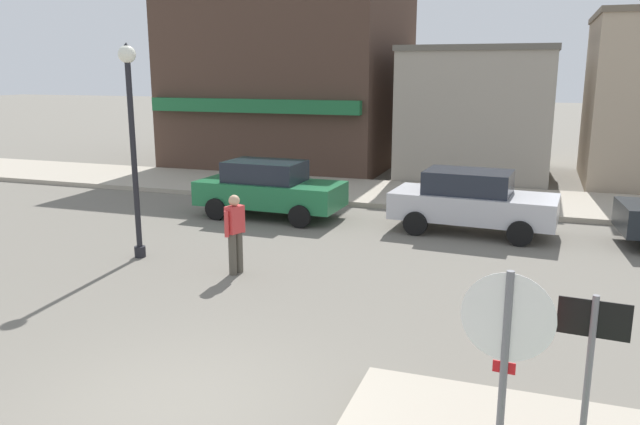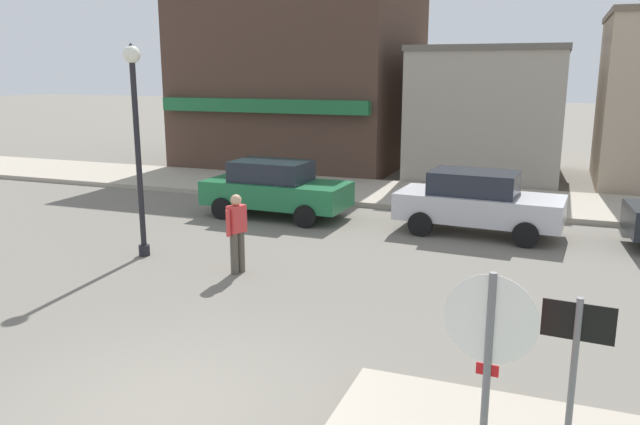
{
  "view_description": "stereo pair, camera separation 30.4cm",
  "coord_description": "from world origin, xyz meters",
  "px_view_note": "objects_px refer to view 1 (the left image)",
  "views": [
    {
      "loc": [
        3.89,
        -5.78,
        3.98
      ],
      "look_at": [
        0.32,
        4.5,
        1.5
      ],
      "focal_mm": 35.0,
      "sensor_mm": 36.0,
      "label": 1
    },
    {
      "loc": [
        4.18,
        -5.68,
        3.98
      ],
      "look_at": [
        0.32,
        4.5,
        1.5
      ],
      "focal_mm": 35.0,
      "sensor_mm": 36.0,
      "label": 2
    }
  ],
  "objects_px": {
    "one_way_sign": "(588,377)",
    "parked_car_nearest": "(269,188)",
    "stop_sign": "(505,355)",
    "pedestrian_crossing_near": "(235,232)",
    "lamp_post": "(131,121)",
    "parked_car_second": "(472,201)"
  },
  "relations": [
    {
      "from": "one_way_sign",
      "to": "parked_car_nearest",
      "type": "height_order",
      "value": "one_way_sign"
    },
    {
      "from": "stop_sign",
      "to": "parked_car_nearest",
      "type": "relative_size",
      "value": 0.57
    },
    {
      "from": "one_way_sign",
      "to": "pedestrian_crossing_near",
      "type": "xyz_separation_m",
      "value": [
        -6.1,
        5.17,
        -0.46
      ]
    },
    {
      "from": "stop_sign",
      "to": "one_way_sign",
      "type": "bearing_deg",
      "value": 14.31
    },
    {
      "from": "one_way_sign",
      "to": "lamp_post",
      "type": "relative_size",
      "value": 0.46
    },
    {
      "from": "one_way_sign",
      "to": "lamp_post",
      "type": "bearing_deg",
      "value": 147.35
    },
    {
      "from": "lamp_post",
      "to": "parked_car_nearest",
      "type": "xyz_separation_m",
      "value": [
        1.12,
        4.47,
        -2.15
      ]
    },
    {
      "from": "lamp_post",
      "to": "parked_car_second",
      "type": "relative_size",
      "value": 1.11
    },
    {
      "from": "parked_car_second",
      "to": "parked_car_nearest",
      "type": "bearing_deg",
      "value": -178.87
    },
    {
      "from": "stop_sign",
      "to": "pedestrian_crossing_near",
      "type": "bearing_deg",
      "value": 135.17
    },
    {
      "from": "one_way_sign",
      "to": "parked_car_second",
      "type": "xyz_separation_m",
      "value": [
        -2.0,
        10.09,
        -0.52
      ]
    },
    {
      "from": "pedestrian_crossing_near",
      "to": "stop_sign",
      "type": "bearing_deg",
      "value": -44.83
    },
    {
      "from": "stop_sign",
      "to": "parked_car_nearest",
      "type": "distance_m",
      "value": 12.23
    },
    {
      "from": "parked_car_nearest",
      "to": "parked_car_second",
      "type": "bearing_deg",
      "value": 1.13
    },
    {
      "from": "parked_car_nearest",
      "to": "pedestrian_crossing_near",
      "type": "xyz_separation_m",
      "value": [
        1.38,
        -4.81,
        0.06
      ]
    },
    {
      "from": "stop_sign",
      "to": "one_way_sign",
      "type": "relative_size",
      "value": 1.1
    },
    {
      "from": "one_way_sign",
      "to": "stop_sign",
      "type": "bearing_deg",
      "value": -165.69
    },
    {
      "from": "parked_car_nearest",
      "to": "parked_car_second",
      "type": "distance_m",
      "value": 5.48
    },
    {
      "from": "one_way_sign",
      "to": "lamp_post",
      "type": "xyz_separation_m",
      "value": [
        -8.6,
        5.51,
        1.63
      ]
    },
    {
      "from": "parked_car_nearest",
      "to": "pedestrian_crossing_near",
      "type": "height_order",
      "value": "pedestrian_crossing_near"
    },
    {
      "from": "parked_car_second",
      "to": "pedestrian_crossing_near",
      "type": "height_order",
      "value": "pedestrian_crossing_near"
    },
    {
      "from": "parked_car_second",
      "to": "lamp_post",
      "type": "bearing_deg",
      "value": -145.27
    }
  ]
}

